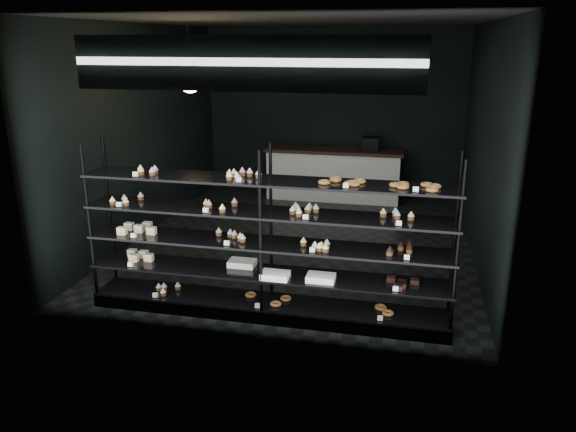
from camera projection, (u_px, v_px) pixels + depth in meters
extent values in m
cube|color=black|center=(302.00, 241.00, 8.62)|extent=(5.00, 6.00, 0.01)
cube|color=black|center=(304.00, 21.00, 7.66)|extent=(5.00, 6.00, 0.01)
cube|color=black|center=(333.00, 113.00, 10.93)|extent=(5.00, 0.01, 3.20)
cube|color=black|center=(242.00, 189.00, 5.35)|extent=(5.00, 0.01, 3.20)
cube|color=black|center=(144.00, 132.00, 8.66)|extent=(0.01, 6.00, 3.20)
cube|color=black|center=(484.00, 144.00, 7.62)|extent=(0.01, 6.00, 3.20)
cube|color=black|center=(267.00, 309.00, 6.30)|extent=(4.00, 0.50, 0.12)
cylinder|color=black|center=(90.00, 225.00, 6.23)|extent=(0.04, 0.04, 1.85)
cylinder|color=black|center=(110.00, 214.00, 6.64)|extent=(0.04, 0.04, 1.85)
cylinder|color=black|center=(260.00, 238.00, 5.82)|extent=(0.04, 0.04, 1.85)
cylinder|color=black|center=(271.00, 225.00, 6.23)|extent=(0.04, 0.04, 1.85)
cylinder|color=black|center=(457.00, 254.00, 5.41)|extent=(0.04, 0.04, 1.85)
cylinder|color=black|center=(455.00, 239.00, 5.82)|extent=(0.04, 0.04, 1.85)
cube|color=black|center=(267.00, 302.00, 6.28)|extent=(4.00, 0.50, 0.03)
cube|color=black|center=(266.00, 273.00, 6.17)|extent=(4.00, 0.50, 0.02)
cube|color=black|center=(266.00, 244.00, 6.07)|extent=(4.00, 0.50, 0.02)
cube|color=black|center=(266.00, 213.00, 5.96)|extent=(4.00, 0.50, 0.02)
cube|color=black|center=(265.00, 181.00, 5.86)|extent=(4.00, 0.50, 0.02)
cube|color=white|center=(136.00, 174.00, 5.96)|extent=(0.06, 0.04, 0.06)
cube|color=white|center=(240.00, 180.00, 5.72)|extent=(0.05, 0.04, 0.06)
cube|color=white|center=(342.00, 186.00, 5.50)|extent=(0.05, 0.04, 0.06)
cube|color=white|center=(414.00, 190.00, 5.36)|extent=(0.06, 0.04, 0.06)
cube|color=white|center=(121.00, 205.00, 6.11)|extent=(0.06, 0.04, 0.06)
cube|color=white|center=(210.00, 211.00, 5.90)|extent=(0.06, 0.04, 0.06)
cube|color=white|center=(306.00, 217.00, 5.68)|extent=(0.05, 0.04, 0.06)
cube|color=white|center=(396.00, 223.00, 5.50)|extent=(0.06, 0.04, 0.06)
cube|color=white|center=(133.00, 236.00, 6.19)|extent=(0.06, 0.04, 0.06)
cube|color=white|center=(225.00, 243.00, 5.97)|extent=(0.06, 0.04, 0.06)
cube|color=white|center=(310.00, 250.00, 5.78)|extent=(0.05, 0.04, 0.06)
cube|color=white|center=(403.00, 257.00, 5.58)|extent=(0.06, 0.04, 0.06)
cube|color=white|center=(131.00, 265.00, 6.31)|extent=(0.06, 0.04, 0.06)
cube|color=white|center=(400.00, 289.00, 5.69)|extent=(0.06, 0.04, 0.06)
cube|color=white|center=(157.00, 295.00, 6.36)|extent=(0.06, 0.04, 0.06)
cube|color=white|center=(261.00, 306.00, 6.10)|extent=(0.05, 0.04, 0.06)
cube|color=white|center=(383.00, 319.00, 5.83)|extent=(0.06, 0.04, 0.06)
cube|color=#120E46|center=(242.00, 63.00, 5.07)|extent=(3.20, 0.04, 0.45)
cube|color=white|center=(241.00, 64.00, 5.06)|extent=(3.30, 0.02, 0.50)
cylinder|color=black|center=(188.00, 45.00, 7.10)|extent=(0.01, 0.01, 0.58)
sphere|color=#FEBF59|center=(190.00, 81.00, 7.23)|extent=(0.31, 0.31, 0.31)
cube|color=silver|center=(333.00, 176.00, 10.78)|extent=(2.50, 0.60, 0.92)
cube|color=black|center=(334.00, 151.00, 10.64)|extent=(2.60, 0.65, 0.06)
cube|color=black|center=(371.00, 144.00, 10.45)|extent=(0.30, 0.30, 0.25)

